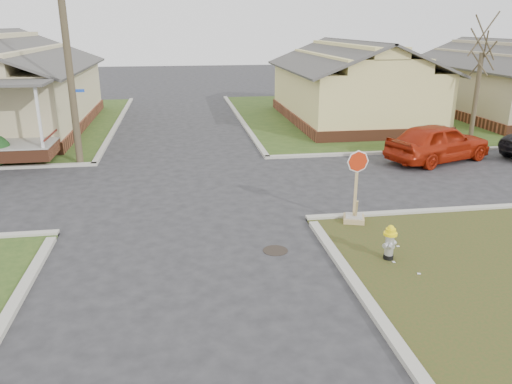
{
  "coord_description": "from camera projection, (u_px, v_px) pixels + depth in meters",
  "views": [
    {
      "loc": [
        -0.07,
        -11.89,
        5.51
      ],
      "look_at": [
        1.93,
        1.0,
        1.1
      ],
      "focal_mm": 35.0,
      "sensor_mm": 36.0,
      "label": 1
    }
  ],
  "objects": [
    {
      "name": "fire_hydrant",
      "position": [
        390.0,
        240.0,
        12.06
      ],
      "size": [
        0.33,
        0.33,
        0.89
      ],
      "rotation": [
        0.0,
        0.0,
        0.43
      ],
      "color": "black",
      "rests_on": "ground"
    },
    {
      "name": "tree_mid_right",
      "position": [
        476.0,
        98.0,
        23.81
      ],
      "size": [
        0.22,
        0.22,
        4.2
      ],
      "primitive_type": "cylinder",
      "color": "#463B28",
      "rests_on": "verge_far_right"
    },
    {
      "name": "red_sedan",
      "position": [
        438.0,
        142.0,
        20.84
      ],
      "size": [
        5.15,
        3.45,
        1.63
      ],
      "primitive_type": "imported",
      "rotation": [
        0.0,
        0.0,
        1.92
      ],
      "color": "#A1210B",
      "rests_on": "ground"
    },
    {
      "name": "curbs",
      "position": [
        185.0,
        188.0,
        17.59
      ],
      "size": [
        80.0,
        40.0,
        0.12
      ],
      "primitive_type": null,
      "color": "#ADAA9C",
      "rests_on": "ground"
    },
    {
      "name": "stop_sign",
      "position": [
        355.0,
        206.0,
        14.38
      ],
      "size": [
        0.61,
        0.59,
        2.13
      ],
      "rotation": [
        0.0,
        0.0,
        -0.31
      ],
      "color": "#9E8555",
      "rests_on": "ground"
    },
    {
      "name": "ground",
      "position": [
        188.0,
        248.0,
        12.91
      ],
      "size": [
        120.0,
        120.0,
        0.0
      ],
      "primitive_type": "plane",
      "color": "#262628",
      "rests_on": "ground"
    },
    {
      "name": "manhole",
      "position": [
        275.0,
        250.0,
        12.76
      ],
      "size": [
        0.64,
        0.64,
        0.01
      ],
      "primitive_type": "cylinder",
      "color": "black",
      "rests_on": "ground"
    },
    {
      "name": "side_house_tan",
      "position": [
        508.0,
        81.0,
        30.57
      ],
      "size": [
        7.6,
        11.6,
        4.7
      ],
      "color": "brown",
      "rests_on": "ground"
    },
    {
      "name": "utility_pole",
      "position": [
        67.0,
        47.0,
        19.14
      ],
      "size": [
        1.8,
        0.28,
        9.0
      ],
      "color": "#463B28",
      "rests_on": "ground"
    },
    {
      "name": "side_house_yellow",
      "position": [
        352.0,
        84.0,
        29.11
      ],
      "size": [
        7.6,
        11.6,
        4.7
      ],
      "color": "brown",
      "rests_on": "ground"
    }
  ]
}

